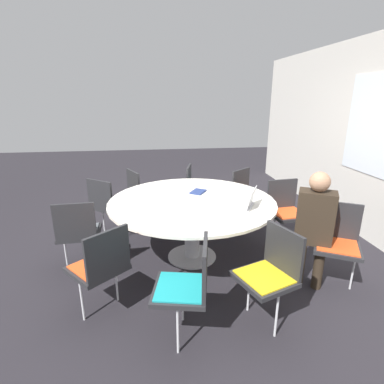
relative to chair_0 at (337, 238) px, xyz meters
The scene contains 16 objects.
ground_plane 1.67m from the chair_0, 116.73° to the right, with size 16.00×16.00×0.00m, color black.
conference_table 1.59m from the chair_0, 116.73° to the right, with size 1.95×1.95×0.75m.
chair_0 is the anchor object (origin of this frame).
chair_1 0.93m from the chair_0, behind, with size 0.46×0.48×0.87m.
chair_2 1.64m from the chair_0, 163.66° to the right, with size 0.60×0.61×0.87m.
chair_3 2.30m from the chair_0, 149.32° to the right, with size 0.53×0.51×0.87m.
chair_4 2.75m from the chair_0, 131.98° to the right, with size 0.58×0.57×0.87m.
chair_5 2.87m from the chair_0, 119.63° to the right, with size 0.60×0.60×0.87m.
chair_6 2.76m from the chair_0, 101.92° to the right, with size 0.45×0.46×0.87m.
chair_7 2.35m from the chair_0, 85.48° to the right, with size 0.61×0.61×0.87m.
chair_8 1.71m from the chair_0, 70.90° to the right, with size 0.52×0.50×0.87m.
chair_9 1.01m from the chair_0, 62.69° to the right, with size 0.56×0.55×0.87m.
person_0 0.32m from the chair_0, 100.12° to the right, with size 0.37×0.42×1.22m.
laptop 1.00m from the chair_0, 115.13° to the right, with size 0.40×0.37×0.21m.
spiral_notebook 1.66m from the chair_0, 127.36° to the right, with size 0.26×0.24×0.02m.
handbag 2.17m from the chair_0, 155.62° to the right, with size 0.36×0.16×0.28m.
Camera 1 is at (3.28, -0.43, 1.91)m, focal length 28.00 mm.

